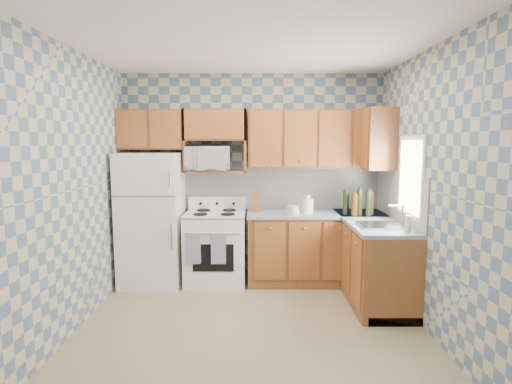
{
  "coord_description": "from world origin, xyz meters",
  "views": [
    {
      "loc": [
        0.05,
        -3.74,
        1.81
      ],
      "look_at": [
        0.05,
        0.75,
        1.25
      ],
      "focal_mm": 28.0,
      "sensor_mm": 36.0,
      "label": 1
    }
  ],
  "objects_px": {
    "stove_body": "(216,248)",
    "microwave": "(208,158)",
    "electric_kettle": "(308,206)",
    "refrigerator": "(152,219)"
  },
  "relations": [
    {
      "from": "stove_body",
      "to": "electric_kettle",
      "type": "relative_size",
      "value": 5.01
    },
    {
      "from": "refrigerator",
      "to": "microwave",
      "type": "distance_m",
      "value": 1.06
    },
    {
      "from": "stove_body",
      "to": "microwave",
      "type": "height_order",
      "value": "microwave"
    },
    {
      "from": "refrigerator",
      "to": "electric_kettle",
      "type": "relative_size",
      "value": 9.36
    },
    {
      "from": "microwave",
      "to": "refrigerator",
      "type": "bearing_deg",
      "value": -167.57
    },
    {
      "from": "stove_body",
      "to": "microwave",
      "type": "distance_m",
      "value": 1.17
    },
    {
      "from": "refrigerator",
      "to": "stove_body",
      "type": "relative_size",
      "value": 1.87
    },
    {
      "from": "stove_body",
      "to": "microwave",
      "type": "xyz_separation_m",
      "value": [
        -0.1,
        0.15,
        1.16
      ]
    },
    {
      "from": "microwave",
      "to": "stove_body",
      "type": "bearing_deg",
      "value": -58.39
    },
    {
      "from": "microwave",
      "to": "electric_kettle",
      "type": "distance_m",
      "value": 1.42
    }
  ]
}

